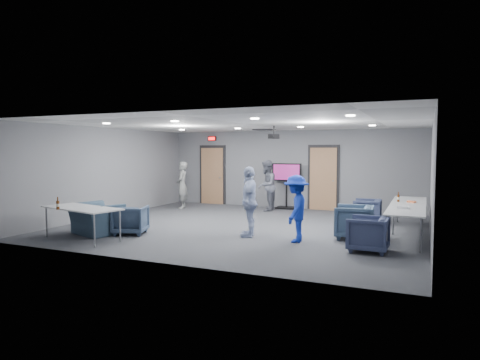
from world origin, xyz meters
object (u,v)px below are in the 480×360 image
at_px(chair_right_a, 367,211).
at_px(table_front_left, 82,209).
at_px(table_right_a, 409,202).
at_px(chair_front_b, 96,219).
at_px(bottle_right, 398,198).
at_px(chair_front_a, 131,220).
at_px(chair_right_b, 354,222).
at_px(projector, 274,136).
at_px(person_a, 182,185).
at_px(chair_right_c, 368,234).
at_px(tv_stand, 287,183).
at_px(person_d, 296,209).
at_px(person_b, 267,186).
at_px(person_c, 249,202).
at_px(table_right_b, 406,212).
at_px(bottle_front, 58,205).

height_order(chair_right_a, table_front_left, table_front_left).
bearing_deg(table_right_a, chair_front_b, 119.11).
distance_m(chair_right_a, bottle_right, 1.33).
bearing_deg(bottle_right, table_right_a, 61.92).
bearing_deg(chair_front_a, chair_front_b, 2.28).
bearing_deg(table_right_a, chair_front_a, 119.83).
distance_m(chair_right_b, projector, 3.46).
height_order(chair_right_a, projector, projector).
distance_m(chair_right_b, table_right_a, 2.21).
distance_m(person_a, chair_right_c, 7.82).
bearing_deg(tv_stand, chair_front_b, -114.97).
distance_m(person_d, table_right_a, 3.53).
height_order(person_d, table_front_left, person_d).
bearing_deg(chair_right_b, table_front_left, -70.36).
relative_size(person_d, projector, 3.87).
relative_size(person_b, chair_right_a, 2.30).
relative_size(person_d, table_front_left, 0.71).
relative_size(chair_front_b, table_right_a, 0.58).
relative_size(person_c, table_right_b, 0.86).
distance_m(chair_right_b, table_right_b, 1.14).
height_order(person_c, projector, projector).
height_order(person_b, person_d, person_b).
height_order(table_right_a, bottle_right, bottle_right).
xyz_separation_m(person_a, projector, (3.84, -1.41, 1.60)).
xyz_separation_m(person_a, chair_right_a, (6.27, -0.50, -0.47)).
bearing_deg(person_d, bottle_front, -70.28).
bearing_deg(chair_right_b, person_a, -119.08).
relative_size(person_c, chair_right_b, 1.94).
distance_m(person_b, person_c, 4.32).
bearing_deg(table_front_left, chair_right_a, 52.81).
bearing_deg(chair_right_b, person_d, -57.19).
distance_m(table_right_b, table_front_left, 7.18).
bearing_deg(bottle_front, person_b, 69.25).
xyz_separation_m(person_a, table_right_a, (7.37, -0.94, -0.12)).
relative_size(table_front_left, bottle_right, 8.37).
distance_m(bottle_front, bottle_right, 8.04).
xyz_separation_m(tv_stand, projector, (0.49, -2.78, 1.52)).
height_order(person_d, table_right_b, person_d).
bearing_deg(person_c, chair_right_b, 93.48).
xyz_separation_m(table_right_a, tv_stand, (-4.02, 2.31, 0.20)).
bearing_deg(table_right_a, bottle_right, 151.92).
relative_size(chair_front_b, tv_stand, 0.72).
xyz_separation_m(chair_right_a, tv_stand, (-2.92, 1.87, 0.55)).
bearing_deg(person_a, person_d, 32.88).
bearing_deg(table_front_left, bottle_front, -103.47).
height_order(chair_right_b, chair_front_a, chair_right_b).
height_order(table_front_left, bottle_front, bottle_front).
relative_size(bottle_right, projector, 0.65).
xyz_separation_m(chair_right_b, table_front_left, (-5.61, -2.55, 0.30)).
distance_m(chair_right_c, projector, 4.37).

